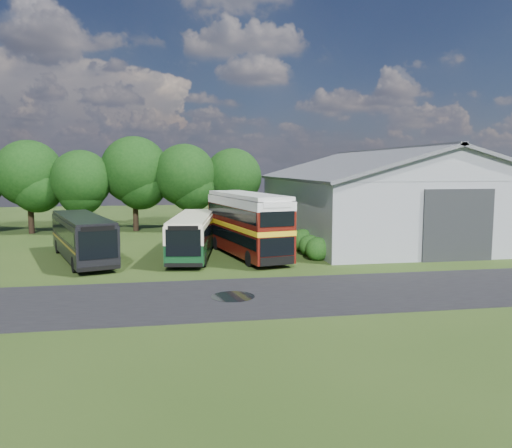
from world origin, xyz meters
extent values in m
plane|color=#253C13|center=(0.00, 0.00, 0.00)|extent=(120.00, 120.00, 0.00)
cube|color=black|center=(3.00, -3.00, 0.00)|extent=(60.00, 8.00, 0.02)
cylinder|color=black|center=(-1.50, -3.00, 0.00)|extent=(2.20, 2.20, 0.01)
cube|color=gray|center=(15.00, 16.00, 2.75)|extent=(18.00, 24.00, 5.50)
cube|color=#2D3033|center=(15.00, 3.92, 2.50)|extent=(5.20, 0.18, 5.00)
cylinder|color=black|center=(-18.00, 24.50, 1.71)|extent=(0.56, 0.56, 3.42)
sphere|color=black|center=(-18.00, 24.50, 5.89)|extent=(6.46, 6.46, 6.46)
cylinder|color=black|center=(-13.00, 23.50, 1.53)|extent=(0.56, 0.56, 3.06)
sphere|color=black|center=(-13.00, 23.50, 5.27)|extent=(5.78, 5.78, 5.78)
cylinder|color=black|center=(-8.00, 24.80, 1.80)|extent=(0.56, 0.56, 3.60)
sphere|color=black|center=(-8.00, 24.80, 6.20)|extent=(6.80, 6.80, 6.80)
cylinder|color=black|center=(-3.00, 23.80, 1.66)|extent=(0.56, 0.56, 3.31)
sphere|color=black|center=(-3.00, 23.80, 5.70)|extent=(6.26, 6.26, 6.26)
cylinder|color=black|center=(2.00, 24.60, 1.58)|extent=(0.56, 0.56, 3.17)
sphere|color=black|center=(2.00, 24.60, 5.46)|extent=(5.98, 5.98, 5.98)
sphere|color=#194714|center=(5.60, 6.00, 0.00)|extent=(1.70, 1.70, 1.70)
sphere|color=#194714|center=(5.60, 8.00, 0.00)|extent=(1.60, 1.60, 1.60)
sphere|color=#194714|center=(5.60, 10.00, 0.00)|extent=(1.80, 1.80, 1.80)
cube|color=#0F371A|center=(-2.93, 8.85, 1.66)|extent=(4.17, 11.21, 2.72)
cube|color=#4D100B|center=(0.97, 8.27, 2.46)|extent=(4.91, 11.04, 4.29)
cube|color=black|center=(-10.56, 8.56, 1.72)|extent=(6.11, 11.58, 2.82)
camera|label=1|loc=(-4.51, -27.24, 6.45)|focal=35.00mm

